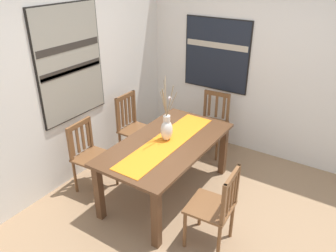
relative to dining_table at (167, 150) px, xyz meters
name	(u,v)px	position (x,y,z in m)	size (l,w,h in m)	color
ground_plane	(199,220)	(-0.21, -0.57, -0.64)	(6.40, 6.40, 0.03)	#8E7051
wall_back	(69,76)	(-0.21, 1.29, 0.73)	(6.40, 0.12, 2.70)	silver
wall_side	(268,63)	(1.65, -0.57, 0.73)	(0.12, 6.40, 2.70)	silver
dining_table	(167,150)	(0.00, 0.00, 0.00)	(1.71, 0.93, 0.73)	#51331E
table_runner	(167,142)	(0.00, 0.00, 0.11)	(1.58, 0.36, 0.01)	orange
centerpiece_vase	(167,128)	(0.04, 0.03, 0.26)	(0.27, 0.23, 0.74)	silver
chair_0	(90,155)	(-0.41, 0.85, -0.15)	(0.45, 0.45, 0.89)	brown
chair_1	(212,122)	(1.24, 0.02, -0.15)	(0.45, 0.45, 0.90)	brown
chair_2	(134,126)	(0.45, 0.86, -0.12)	(0.42, 0.42, 0.96)	brown
chair_3	(216,207)	(-0.44, -0.85, -0.14)	(0.45, 0.45, 0.90)	brown
painting_on_back_wall	(70,64)	(-0.22, 1.23, 0.89)	(0.98, 0.05, 1.37)	black
painting_on_side_wall	(216,55)	(1.58, 0.18, 0.75)	(0.05, 1.01, 1.04)	black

